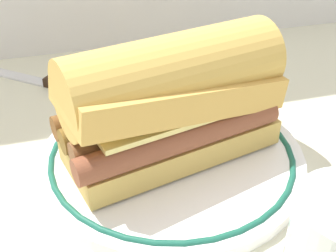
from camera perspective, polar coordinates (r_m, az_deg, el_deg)
The scene contains 4 objects.
ground_plane at distance 0.45m, azimuth 0.86°, elevation -5.43°, with size 1.50×1.50×0.00m, color beige.
plate at distance 0.45m, azimuth 0.00°, elevation -3.90°, with size 0.27×0.27×0.01m.
sausage_sandwich at distance 0.42m, azimuth 0.00°, elevation 3.45°, with size 0.22×0.14×0.12m.
butter_knife at distance 0.62m, azimuth -15.71°, elevation 5.60°, with size 0.13×0.11×0.01m.
Camera 1 is at (-0.10, -0.34, 0.29)m, focal length 47.73 mm.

